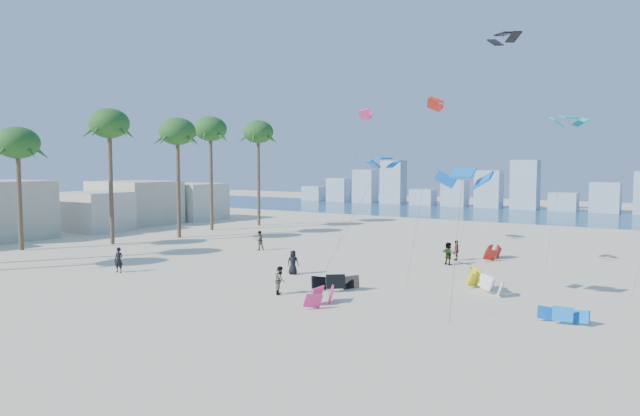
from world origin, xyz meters
The scene contains 10 objects.
ground centered at (0.00, 0.00, 0.00)m, with size 220.00×220.00×0.00m, color beige.
ocean centered at (0.00, 72.00, 0.01)m, with size 220.00×220.00×0.00m, color navy.
kitesurfer_near centered at (-8.20, 6.92, 0.90)m, with size 0.66×0.43×1.80m, color black.
kitesurfer_mid centered at (5.59, 7.77, 0.84)m, with size 0.81×0.63×1.67m, color gray.
kitesurfers_far centered at (11.67, 19.05, 0.88)m, with size 33.08×12.91×1.89m.
grounded_kites centered at (12.70, 15.53, 0.47)m, with size 15.76×23.74×1.03m.
flying_kites centered at (13.60, 21.56, 11.08)m, with size 35.52×25.59×18.52m.
palm_row centered at (-21.12, 16.14, 11.17)m, with size 8.98×44.80×13.60m.
beachfront_buildings centered at (-33.69, 20.82, 2.67)m, with size 11.50×43.00×6.00m.
distant_skyline centered at (-1.19, 82.00, 3.09)m, with size 85.00×3.00×8.40m.
Camera 1 is at (26.10, -19.11, 7.71)m, focal length 32.36 mm.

